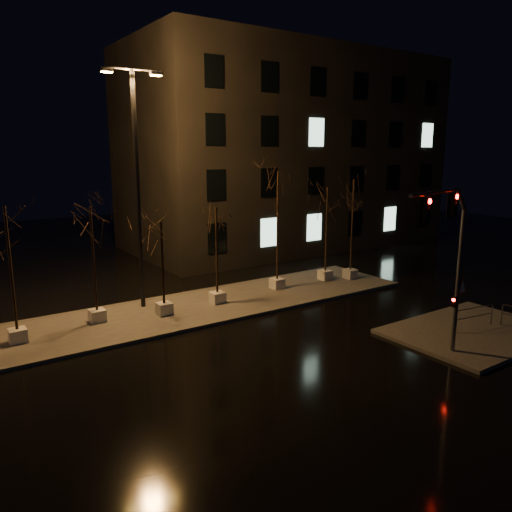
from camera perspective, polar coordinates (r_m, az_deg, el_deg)
ground at (r=20.12m, az=2.92°, el=-10.16°), size 90.00×90.00×0.00m
median at (r=24.85m, az=-5.51°, el=-5.66°), size 22.00×5.00×0.15m
sidewalk_corner at (r=23.21m, az=23.53°, el=-7.92°), size 7.00×5.00×0.15m
building at (r=41.44m, az=3.42°, el=11.84°), size 25.00×12.00×15.00m
tree_0 at (r=21.08m, az=-26.53°, el=1.90°), size 1.80×1.80×5.53m
tree_1 at (r=22.41m, az=-18.27°, el=2.51°), size 1.80×1.80×5.24m
tree_2 at (r=22.78m, az=-10.73°, el=1.56°), size 1.80×1.80×4.46m
tree_3 at (r=24.16m, az=-4.56°, el=3.09°), size 1.80×1.80×4.89m
tree_4 at (r=26.61m, az=2.51°, el=6.64°), size 1.80×1.80×6.54m
tree_5 at (r=28.85m, az=8.13°, el=5.41°), size 1.80×1.80×5.52m
tree_6 at (r=29.34m, az=11.04°, el=6.10°), size 1.80×1.80×5.98m
traffic_signal_mast at (r=18.61m, az=21.33°, el=0.73°), size 4.96×1.16×6.18m
streetlight_main at (r=23.91m, az=-13.46°, el=9.08°), size 2.76×0.61×11.01m
guard_rail_a at (r=23.22m, az=23.71°, el=-6.14°), size 2.15×0.36×0.94m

